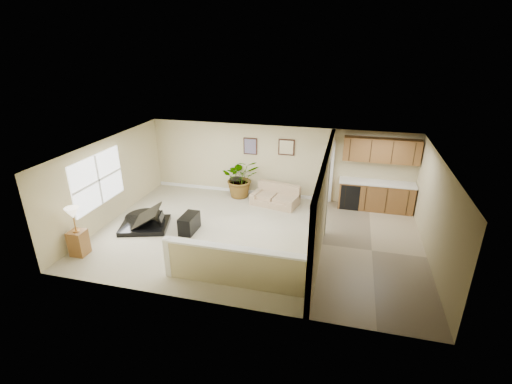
% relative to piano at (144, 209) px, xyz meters
% --- Properties ---
extents(floor, '(9.00, 9.00, 0.00)m').
position_rel_piano_xyz_m(floor, '(3.32, 0.18, -0.53)').
color(floor, tan).
rests_on(floor, ground).
extents(back_wall, '(9.00, 0.04, 2.50)m').
position_rel_piano_xyz_m(back_wall, '(3.32, 3.18, 0.72)').
color(back_wall, tan).
rests_on(back_wall, floor).
extents(front_wall, '(9.00, 0.04, 2.50)m').
position_rel_piano_xyz_m(front_wall, '(3.32, -2.82, 0.72)').
color(front_wall, tan).
rests_on(front_wall, floor).
extents(left_wall, '(0.04, 6.00, 2.50)m').
position_rel_piano_xyz_m(left_wall, '(-1.18, 0.18, 0.72)').
color(left_wall, tan).
rests_on(left_wall, floor).
extents(right_wall, '(0.04, 6.00, 2.50)m').
position_rel_piano_xyz_m(right_wall, '(7.82, 0.18, 0.72)').
color(right_wall, tan).
rests_on(right_wall, floor).
extents(ceiling, '(9.00, 6.00, 0.04)m').
position_rel_piano_xyz_m(ceiling, '(3.32, 0.18, 1.97)').
color(ceiling, silver).
rests_on(ceiling, back_wall).
extents(kitchen_vinyl, '(2.70, 6.00, 0.01)m').
position_rel_piano_xyz_m(kitchen_vinyl, '(6.47, 0.18, -0.53)').
color(kitchen_vinyl, tan).
rests_on(kitchen_vinyl, floor).
extents(interior_partition, '(0.18, 5.99, 2.50)m').
position_rel_piano_xyz_m(interior_partition, '(5.12, 0.43, 0.69)').
color(interior_partition, tan).
rests_on(interior_partition, floor).
extents(pony_half_wall, '(3.42, 0.22, 1.00)m').
position_rel_piano_xyz_m(pony_half_wall, '(3.40, -2.12, -0.01)').
color(pony_half_wall, tan).
rests_on(pony_half_wall, floor).
extents(left_window, '(0.05, 2.15, 1.45)m').
position_rel_piano_xyz_m(left_window, '(-1.16, -0.32, 0.92)').
color(left_window, white).
rests_on(left_window, left_wall).
extents(wall_art_left, '(0.48, 0.04, 0.58)m').
position_rel_piano_xyz_m(wall_art_left, '(2.37, 3.15, 1.22)').
color(wall_art_left, '#311A12').
rests_on(wall_art_left, back_wall).
extents(wall_mirror, '(0.55, 0.04, 0.55)m').
position_rel_piano_xyz_m(wall_mirror, '(3.62, 3.15, 1.27)').
color(wall_mirror, '#311A12').
rests_on(wall_mirror, back_wall).
extents(kitchen_cabinets, '(2.36, 0.65, 2.33)m').
position_rel_piano_xyz_m(kitchen_cabinets, '(6.51, 2.91, 0.34)').
color(kitchen_cabinets, brown).
rests_on(kitchen_cabinets, floor).
extents(piano, '(1.83, 1.82, 1.27)m').
position_rel_piano_xyz_m(piano, '(0.00, 0.00, 0.00)').
color(piano, black).
rests_on(piano, floor).
extents(piano_bench, '(0.39, 0.77, 0.51)m').
position_rel_piano_xyz_m(piano_bench, '(1.40, -0.01, -0.27)').
color(piano_bench, black).
rests_on(piano_bench, floor).
extents(loveseat, '(1.68, 1.16, 0.86)m').
position_rel_piano_xyz_m(loveseat, '(3.41, 2.49, -0.20)').
color(loveseat, tan).
rests_on(loveseat, floor).
extents(accent_table, '(0.46, 0.46, 0.66)m').
position_rel_piano_xyz_m(accent_table, '(1.94, 2.81, -0.11)').
color(accent_table, black).
rests_on(accent_table, floor).
extents(palm_plant, '(1.56, 1.47, 1.39)m').
position_rel_piano_xyz_m(palm_plant, '(2.11, 2.83, 0.15)').
color(palm_plant, black).
rests_on(palm_plant, floor).
extents(small_plant, '(0.38, 0.38, 0.56)m').
position_rel_piano_xyz_m(small_plant, '(4.77, 2.40, -0.29)').
color(small_plant, black).
rests_on(small_plant, floor).
extents(lamp_stand, '(0.40, 0.40, 1.32)m').
position_rel_piano_xyz_m(lamp_stand, '(-0.83, -1.85, 0.03)').
color(lamp_stand, brown).
rests_on(lamp_stand, floor).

